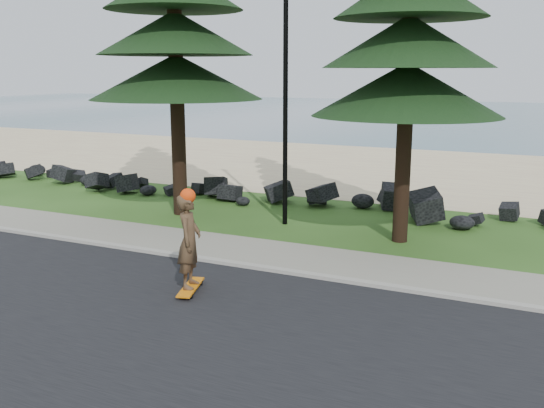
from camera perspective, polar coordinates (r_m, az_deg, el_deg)
The scene contains 9 objects.
ground at distance 15.10m, azimuth -3.68°, elevation -4.61°, with size 160.00×160.00×0.00m, color #2A4E18.
road at distance 11.59m, azimuth -14.52°, elevation -10.37°, with size 160.00×7.00×0.02m, color black.
kerb at distance 14.34m, azimuth -5.40°, elevation -5.37°, with size 160.00×0.20×0.10m, color #A19C91.
sidewalk at distance 15.26m, azimuth -3.32°, elevation -4.27°, with size 160.00×2.00×0.08m, color gray.
beach_sand at distance 28.38m, azimuth 10.43°, elevation 3.31°, with size 160.00×15.00×0.01m, color tan.
ocean at distance 64.19m, azimuth 18.79°, elevation 7.88°, with size 160.00×58.00×0.01m, color #406B7A.
seawall_boulders at distance 20.03m, azimuth 3.97°, elevation -0.33°, with size 60.00×2.40×1.10m, color black, non-canonical shape.
lamp_post at distance 17.32m, azimuth 1.28°, elevation 11.50°, with size 0.25×0.14×8.14m.
skateboarder at distance 12.26m, azimuth -7.79°, elevation -3.52°, with size 0.64×1.18×2.14m.
Camera 1 is at (6.93, -12.66, 4.44)m, focal length 40.00 mm.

